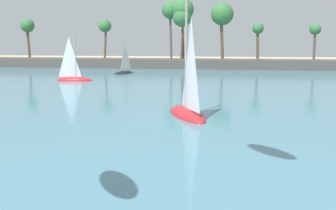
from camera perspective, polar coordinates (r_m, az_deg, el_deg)
sea at (r=62.34m, az=5.61°, el=4.08°), size 220.00×109.75×0.06m
palm_headland at (r=77.01m, az=9.10°, el=7.79°), size 90.13×6.50×12.90m
sailboat_near_shore at (r=28.94m, az=2.75°, el=-0.05°), size 4.10×6.14×8.62m
sailboat_mid_bay at (r=65.83m, az=-6.11°, el=4.84°), size 3.05×4.25×6.03m
sailboat_toward_headland at (r=55.46m, az=-12.94°, el=3.97°), size 4.97×1.73×7.10m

